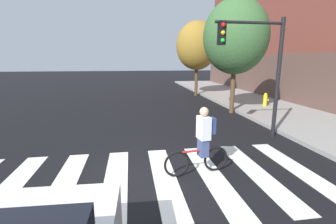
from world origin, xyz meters
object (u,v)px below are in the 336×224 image
cyclist (202,141)px  fire_hydrant (265,100)px  traffic_light_near (258,58)px  street_tree_mid (197,46)px  street_tree_near (236,37)px

cyclist → fire_hydrant: bearing=50.7°
traffic_light_near → fire_hydrant: (3.41, 4.95, -2.33)m
cyclist → fire_hydrant: (6.06, 7.39, -0.31)m
cyclist → street_tree_mid: street_tree_mid is taller
traffic_light_near → cyclist: bearing=-137.4°
traffic_light_near → fire_hydrant: bearing=55.5°
cyclist → traffic_light_near: (2.65, 2.44, 2.02)m
street_tree_near → cyclist: bearing=-119.0°
fire_hydrant → street_tree_near: 4.24m
fire_hydrant → street_tree_mid: size_ratio=0.14×
traffic_light_near → street_tree_mid: (0.83, 10.71, 1.00)m
cyclist → traffic_light_near: size_ratio=0.40×
cyclist → street_tree_near: street_tree_near is taller
cyclist → street_tree_near: bearing=61.0°
street_tree_mid → street_tree_near: bearing=-88.4°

